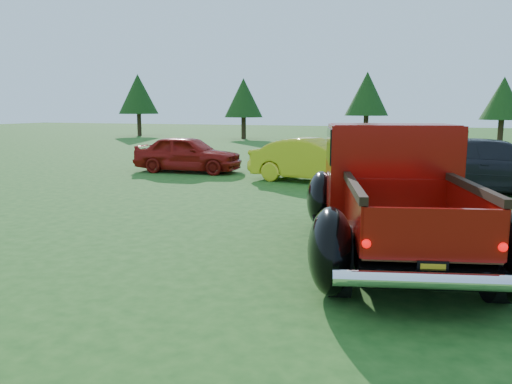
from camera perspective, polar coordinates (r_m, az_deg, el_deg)
name	(u,v)px	position (r m, az deg, el deg)	size (l,w,h in m)	color
ground	(279,264)	(7.65, 2.62, -8.19)	(120.00, 120.00, 0.00)	#1D4C15
tree_far_west	(138,94)	(44.18, -13.32, 10.83)	(3.33, 3.33, 5.20)	#332114
tree_west	(244,98)	(38.66, -1.44, 10.69)	(2.94, 2.94, 4.60)	#332114
tree_mid_left	(367,94)	(38.32, 12.56, 10.89)	(3.20, 3.20, 5.00)	#332114
tree_mid_right	(503,98)	(37.16, 26.40, 9.55)	(2.82, 2.82, 4.40)	#332114
pickup_truck	(389,191)	(8.52, 14.98, 0.15)	(3.75, 5.94, 2.08)	black
show_car_red	(188,154)	(18.62, -7.78, 4.35)	(1.59, 3.96, 1.35)	maroon
show_car_yellow	(315,160)	(16.05, 6.77, 3.61)	(1.46, 4.19, 1.38)	gold
show_car_grey	(494,166)	(15.48, 25.55, 2.73)	(2.08, 5.13, 1.49)	black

